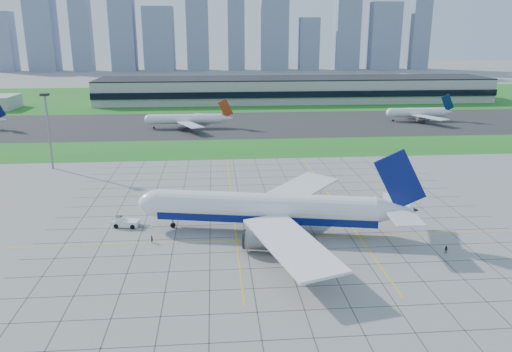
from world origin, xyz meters
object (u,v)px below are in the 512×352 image
at_px(distant_jet_2, 418,112).
at_px(crew_far, 446,250).
at_px(pushback_tug, 125,222).
at_px(distant_jet_1, 187,119).
at_px(airliner, 268,209).
at_px(light_mast, 48,122).
at_px(crew_near, 152,239).

bearing_deg(distant_jet_2, crew_far, -110.19).
distance_m(crew_far, distant_jet_2, 169.67).
relative_size(pushback_tug, distant_jet_2, 0.21).
bearing_deg(distant_jet_1, airliner, -79.33).
bearing_deg(light_mast, crew_near, -58.23).
xyz_separation_m(pushback_tug, crew_near, (7.55, -10.26, -0.24)).
bearing_deg(pushback_tug, light_mast, 132.32).
xyz_separation_m(airliner, pushback_tug, (-33.92, 6.20, -4.58)).
distance_m(light_mast, distant_jet_1, 83.93).
bearing_deg(distant_jet_2, light_mast, -153.21).
height_order(airliner, distant_jet_2, airliner).
height_order(pushback_tug, distant_jet_1, distant_jet_1).
height_order(light_mast, airliner, light_mast).
height_order(airliner, crew_far, airliner).
bearing_deg(crew_far, crew_near, -139.00).
height_order(crew_far, distant_jet_1, distant_jet_1).
bearing_deg(crew_near, pushback_tug, 71.88).
bearing_deg(crew_far, distant_jet_2, 120.52).
xyz_separation_m(crew_far, distant_jet_2, (58.54, 159.21, 3.68)).
distance_m(light_mast, distant_jet_2, 182.27).
bearing_deg(crew_far, light_mast, -165.93).
height_order(airliner, distant_jet_1, airliner).
relative_size(crew_near, distant_jet_1, 0.04).
xyz_separation_m(pushback_tug, crew_far, (70.19, -20.98, -0.30)).
bearing_deg(airliner, distant_jet_2, 68.15).
height_order(pushback_tug, crew_near, pushback_tug).
xyz_separation_m(light_mast, crew_near, (41.18, -66.50, -15.32)).
bearing_deg(light_mast, airliner, -42.75).
height_order(light_mast, crew_near, light_mast).
height_order(airliner, crew_near, airliner).
distance_m(pushback_tug, distant_jet_2, 188.92).
bearing_deg(pushback_tug, distant_jet_2, 58.47).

